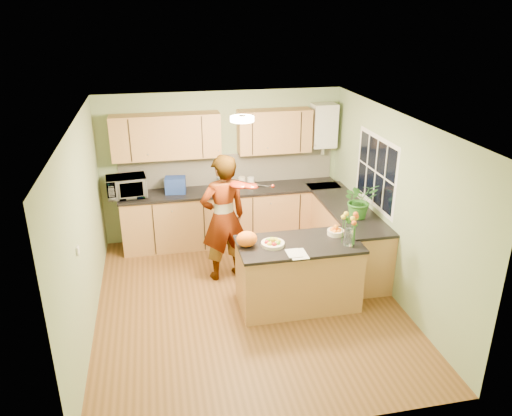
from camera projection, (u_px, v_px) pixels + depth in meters
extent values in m
plane|color=brown|center=(248.00, 302.00, 6.81)|extent=(4.50, 4.50, 0.00)
cube|color=silver|center=(247.00, 121.00, 5.86)|extent=(4.00, 4.50, 0.02)
cube|color=#94AA79|center=(222.00, 166.00, 8.37)|extent=(4.00, 0.02, 2.50)
cube|color=#94AA79|center=(296.00, 320.00, 4.30)|extent=(4.00, 0.02, 2.50)
cube|color=#94AA79|center=(83.00, 232.00, 5.96)|extent=(0.02, 4.50, 2.50)
cube|color=#94AA79|center=(393.00, 206.00, 6.71)|extent=(0.02, 4.50, 2.50)
cube|color=#A37241|center=(232.00, 216.00, 8.42)|extent=(3.60, 0.60, 0.90)
cube|color=black|center=(231.00, 190.00, 8.24)|extent=(3.64, 0.62, 0.04)
cube|color=#A37241|center=(345.00, 235.00, 7.73)|extent=(0.60, 2.20, 0.90)
cube|color=black|center=(347.00, 207.00, 7.55)|extent=(0.62, 2.24, 0.04)
cube|color=silver|center=(228.00, 169.00, 8.40)|extent=(3.60, 0.02, 0.52)
cube|color=#A37241|center=(166.00, 136.00, 7.82)|extent=(1.70, 0.34, 0.70)
cube|color=#A37241|center=(274.00, 131.00, 8.15)|extent=(1.20, 0.34, 0.70)
cube|color=white|center=(324.00, 125.00, 8.30)|extent=(0.40, 0.30, 0.72)
cylinder|color=silver|center=(323.00, 149.00, 8.45)|extent=(0.06, 0.06, 0.20)
cube|color=white|center=(376.00, 172.00, 7.14)|extent=(0.01, 1.30, 1.05)
cube|color=black|center=(376.00, 172.00, 7.14)|extent=(0.01, 1.18, 0.92)
cube|color=white|center=(78.00, 250.00, 5.40)|extent=(0.02, 0.09, 0.09)
cylinder|color=#FFEABF|center=(242.00, 119.00, 6.15)|extent=(0.30, 0.30, 0.06)
cylinder|color=white|center=(242.00, 116.00, 6.14)|extent=(0.10, 0.10, 0.02)
cube|color=#A37241|center=(298.00, 275.00, 6.62)|extent=(1.56, 0.78, 0.87)
cube|color=black|center=(299.00, 244.00, 6.44)|extent=(1.59, 0.82, 0.04)
cylinder|color=beige|center=(273.00, 244.00, 6.36)|extent=(0.30, 0.30, 0.05)
cylinder|color=beige|center=(336.00, 232.00, 6.66)|extent=(0.22, 0.22, 0.07)
cylinder|color=silver|center=(349.00, 237.00, 6.34)|extent=(0.11, 0.11, 0.22)
ellipsoid|color=orange|center=(247.00, 239.00, 6.32)|extent=(0.32, 0.29, 0.20)
cube|color=silver|center=(298.00, 254.00, 6.14)|extent=(0.21, 0.29, 0.01)
imported|color=tan|center=(223.00, 218.00, 7.12)|extent=(0.78, 0.61, 1.88)
imported|color=white|center=(126.00, 187.00, 7.85)|extent=(0.65, 0.47, 0.34)
cube|color=navy|center=(175.00, 185.00, 8.04)|extent=(0.35, 0.27, 0.26)
cylinder|color=silver|center=(222.00, 183.00, 8.17)|extent=(0.17, 0.17, 0.23)
sphere|color=black|center=(221.00, 174.00, 8.11)|extent=(0.08, 0.08, 0.08)
cylinder|color=beige|center=(242.00, 182.00, 8.28)|extent=(0.14, 0.14, 0.18)
cylinder|color=white|center=(251.00, 183.00, 8.27)|extent=(0.15, 0.15, 0.18)
imported|color=#2E6D24|center=(360.00, 200.00, 7.05)|extent=(0.49, 0.43, 0.53)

